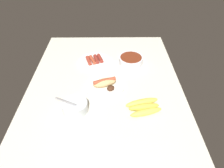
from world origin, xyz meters
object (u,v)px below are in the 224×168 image
at_px(plate_hotdog_assembled, 105,84).
at_px(bowl_coleslaw, 75,106).
at_px(plate_sausages, 94,61).
at_px(bowl_chili, 131,60).
at_px(banana_bunch, 144,107).

relative_size(plate_hotdog_assembled, bowl_coleslaw, 1.57).
xyz_separation_m(bowl_coleslaw, plate_sausages, (-0.44, 0.07, -0.02)).
height_order(bowl_chili, plate_hotdog_assembled, plate_hotdog_assembled).
distance_m(plate_hotdog_assembled, plate_sausages, 0.27).
height_order(banana_bunch, plate_sausages, banana_bunch).
xyz_separation_m(plate_hotdog_assembled, banana_bunch, (0.18, 0.20, -0.00)).
height_order(plate_hotdog_assembled, banana_bunch, plate_hotdog_assembled).
relative_size(bowl_chili, banana_bunch, 0.84).
distance_m(banana_bunch, bowl_coleslaw, 0.35).
bearing_deg(plate_sausages, bowl_chili, 86.30).
bearing_deg(plate_sausages, plate_hotdog_assembled, 17.01).
xyz_separation_m(banana_bunch, bowl_coleslaw, (0.00, -0.35, 0.01)).
distance_m(bowl_chili, plate_hotdog_assembled, 0.29).
bearing_deg(plate_sausages, banana_bunch, 32.78).
bearing_deg(bowl_coleslaw, plate_sausages, 170.56).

